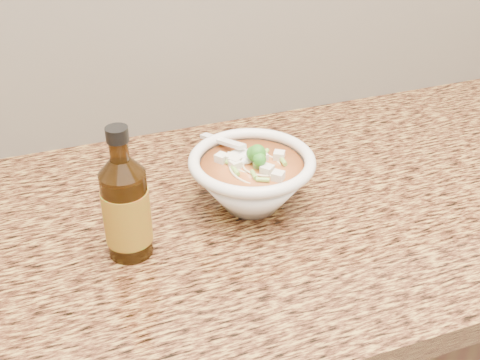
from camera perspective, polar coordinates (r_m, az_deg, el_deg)
name	(u,v)px	position (r m, az deg, el deg)	size (l,w,h in m)	color
counter_slab	(275,212)	(1.00, 3.33, -3.00)	(4.00, 0.68, 0.04)	#A5833C
soup_bowl	(252,180)	(0.96, 1.12, 0.00)	(0.20, 0.22, 0.11)	white
hot_sauce_bottle	(126,208)	(0.86, -10.74, -2.65)	(0.09, 0.09, 0.20)	#351D07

